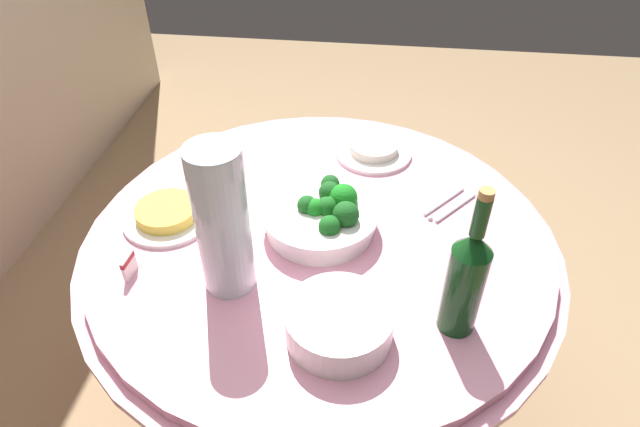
% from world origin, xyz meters
% --- Properties ---
extents(ground_plane, '(6.00, 6.00, 0.00)m').
position_xyz_m(ground_plane, '(0.00, 0.00, 0.00)').
color(ground_plane, '#9E7F5B').
extents(buffet_table, '(1.16, 1.16, 0.74)m').
position_xyz_m(buffet_table, '(0.00, 0.00, 0.38)').
color(buffet_table, maroon).
rests_on(buffet_table, ground_plane).
extents(broccoli_bowl, '(0.28, 0.28, 0.11)m').
position_xyz_m(broccoli_bowl, '(0.00, -0.01, 0.78)').
color(broccoli_bowl, white).
rests_on(broccoli_bowl, buffet_table).
extents(plate_stack, '(0.21, 0.21, 0.07)m').
position_xyz_m(plate_stack, '(-0.31, -0.08, 0.78)').
color(plate_stack, white).
rests_on(plate_stack, buffet_table).
extents(wine_bottle, '(0.07, 0.07, 0.34)m').
position_xyz_m(wine_bottle, '(-0.25, -0.30, 0.87)').
color(wine_bottle, '#103F17').
rests_on(wine_bottle, buffet_table).
extents(decorative_fruit_vase, '(0.11, 0.11, 0.34)m').
position_xyz_m(decorative_fruit_vase, '(-0.19, 0.17, 0.89)').
color(decorative_fruit_vase, silver).
rests_on(decorative_fruit_vase, buffet_table).
extents(serving_tongs, '(0.15, 0.14, 0.01)m').
position_xyz_m(serving_tongs, '(0.13, -0.31, 0.74)').
color(serving_tongs, silver).
rests_on(serving_tongs, buffet_table).
extents(food_plate_rice, '(0.22, 0.22, 0.04)m').
position_xyz_m(food_plate_rice, '(0.35, -0.11, 0.75)').
color(food_plate_rice, white).
rests_on(food_plate_rice, buffet_table).
extents(food_plate_fried_egg, '(0.22, 0.22, 0.04)m').
position_xyz_m(food_plate_fried_egg, '(-0.01, 0.38, 0.76)').
color(food_plate_fried_egg, white).
rests_on(food_plate_fried_egg, buffet_table).
extents(label_placard_front, '(0.05, 0.01, 0.05)m').
position_xyz_m(label_placard_front, '(-0.20, 0.39, 0.77)').
color(label_placard_front, white).
rests_on(label_placard_front, buffet_table).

